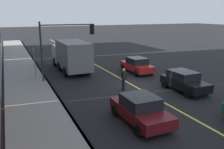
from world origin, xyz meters
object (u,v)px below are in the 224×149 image
(car_maroon, at_px, (140,109))
(street_sign_post, at_px, (34,61))
(truck_gray, at_px, (71,55))
(pedestrian_with_backpack, at_px, (124,77))
(car_black, at_px, (184,81))
(traffic_light_mast, at_px, (64,40))
(car_red, at_px, (137,65))

(car_maroon, xyz_separation_m, street_sign_post, (11.43, 4.24, 0.96))
(truck_gray, relative_size, pedestrian_with_backpack, 4.44)
(car_black, xyz_separation_m, traffic_light_mast, (6.72, 7.70, 2.85))
(car_red, height_order, truck_gray, truck_gray)
(truck_gray, distance_m, street_sign_post, 4.56)
(car_maroon, relative_size, street_sign_post, 1.43)
(street_sign_post, bearing_deg, pedestrian_with_backpack, -134.58)
(car_maroon, height_order, truck_gray, truck_gray)
(car_black, distance_m, street_sign_post, 12.98)
(car_red, bearing_deg, traffic_light_mast, 90.07)
(car_red, xyz_separation_m, pedestrian_with_backpack, (-4.61, 3.81, 0.25))
(car_black, height_order, street_sign_post, street_sign_post)
(car_red, height_order, traffic_light_mast, traffic_light_mast)
(pedestrian_with_backpack, relative_size, street_sign_post, 0.59)
(car_maroon, bearing_deg, car_red, -28.76)
(car_maroon, distance_m, car_black, 6.83)
(car_black, relative_size, street_sign_post, 1.39)
(car_black, xyz_separation_m, pedestrian_with_backpack, (2.12, 4.17, 0.22))
(car_black, bearing_deg, street_sign_post, 51.71)
(truck_gray, relative_size, traffic_light_mast, 1.48)
(car_red, xyz_separation_m, traffic_light_mast, (-0.01, 7.34, 2.88))
(street_sign_post, bearing_deg, car_red, -97.53)
(car_maroon, xyz_separation_m, truck_gray, (13.72, 0.29, 0.91))
(truck_gray, xyz_separation_m, street_sign_post, (-2.29, 3.95, 0.05))
(car_maroon, height_order, car_red, car_red)
(car_black, height_order, pedestrian_with_backpack, pedestrian_with_backpack)
(car_red, relative_size, car_black, 1.05)
(car_black, bearing_deg, pedestrian_with_backpack, 63.07)
(truck_gray, bearing_deg, car_red, -121.48)
(car_maroon, relative_size, car_red, 0.99)
(car_red, distance_m, truck_gray, 6.92)
(car_black, height_order, traffic_light_mast, traffic_light_mast)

